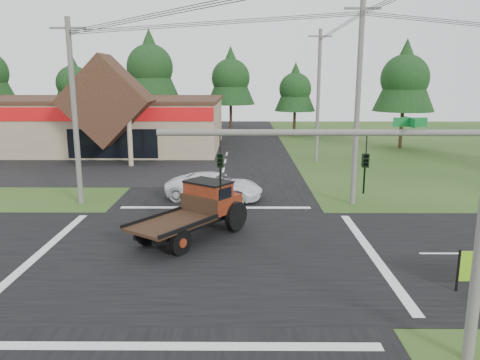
{
  "coord_description": "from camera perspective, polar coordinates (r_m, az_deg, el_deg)",
  "views": [
    {
      "loc": [
        1.54,
        -18.59,
        7.3
      ],
      "look_at": [
        1.41,
        4.46,
        2.2
      ],
      "focal_mm": 35.0,
      "sensor_mm": 36.0,
      "label": 1
    }
  ],
  "objects": [
    {
      "name": "ground",
      "position": [
        20.03,
        -4.15,
        -8.93
      ],
      "size": [
        120.0,
        120.0,
        0.0
      ],
      "primitive_type": "plane",
      "color": "#264117",
      "rests_on": "ground"
    },
    {
      "name": "road_ns",
      "position": [
        20.03,
        -4.15,
        -8.9
      ],
      "size": [
        12.0,
        120.0,
        0.02
      ],
      "primitive_type": "cube",
      "color": "black",
      "rests_on": "ground"
    },
    {
      "name": "road_ew",
      "position": [
        20.03,
        -4.15,
        -8.9
      ],
      "size": [
        120.0,
        12.0,
        0.02
      ],
      "primitive_type": "cube",
      "color": "black",
      "rests_on": "ground"
    },
    {
      "name": "parking_apron",
      "position": [
        41.32,
        -21.77,
        1.42
      ],
      "size": [
        28.0,
        14.0,
        0.02
      ],
      "primitive_type": "cube",
      "color": "black",
      "rests_on": "ground"
    },
    {
      "name": "cvs_building",
      "position": [
        51.35,
        -19.43,
        6.72
      ],
      "size": [
        30.4,
        18.2,
        9.19
      ],
      "color": "#9D826A",
      "rests_on": "ground"
    },
    {
      "name": "traffic_signal_mast",
      "position": [
        12.23,
        20.8,
        -1.94
      ],
      "size": [
        8.12,
        0.24,
        7.0
      ],
      "color": "#595651",
      "rests_on": "ground"
    },
    {
      "name": "utility_pole_nw",
      "position": [
        28.31,
        -19.55,
        7.9
      ],
      "size": [
        2.0,
        0.3,
        10.5
      ],
      "color": "#595651",
      "rests_on": "ground"
    },
    {
      "name": "utility_pole_ne",
      "position": [
        27.4,
        14.15,
        9.15
      ],
      "size": [
        2.0,
        0.3,
        11.5
      ],
      "color": "#595651",
      "rests_on": "ground"
    },
    {
      "name": "utility_pole_n",
      "position": [
        41.13,
        9.52,
        10.13
      ],
      "size": [
        2.0,
        0.3,
        11.2
      ],
      "color": "#595651",
      "rests_on": "ground"
    },
    {
      "name": "tree_row_b",
      "position": [
        64.31,
        -19.62,
        11.24
      ],
      "size": [
        5.6,
        5.6,
        10.1
      ],
      "color": "#332316",
      "rests_on": "ground"
    },
    {
      "name": "tree_row_c",
      "position": [
        60.71,
        -10.93,
        13.6
      ],
      "size": [
        7.28,
        7.28,
        13.13
      ],
      "color": "#332316",
      "rests_on": "ground"
    },
    {
      "name": "tree_row_d",
      "position": [
        60.61,
        -1.15,
        12.54
      ],
      "size": [
        6.16,
        6.16,
        11.11
      ],
      "color": "#332316",
      "rests_on": "ground"
    },
    {
      "name": "tree_row_e",
      "position": [
        58.96,
        6.76,
        11.16
      ],
      "size": [
        5.04,
        5.04,
        9.09
      ],
      "color": "#332316",
      "rests_on": "ground"
    },
    {
      "name": "tree_side_ne",
      "position": [
        51.3,
        19.48,
        11.87
      ],
      "size": [
        6.16,
        6.16,
        11.11
      ],
      "color": "#332316",
      "rests_on": "ground"
    },
    {
      "name": "antique_flatbed_truck",
      "position": [
        21.44,
        -5.98,
        -3.9
      ],
      "size": [
        5.49,
        6.31,
        2.56
      ],
      "primitive_type": null,
      "rotation": [
        0.0,
        0.0,
        -0.63
      ],
      "color": "#581B0C",
      "rests_on": "ground"
    },
    {
      "name": "white_pickup",
      "position": [
        28.34,
        -3.11,
        -0.79
      ],
      "size": [
        6.19,
        3.73,
        1.61
      ],
      "primitive_type": "imported",
      "rotation": [
        0.0,
        0.0,
        1.38
      ],
      "color": "white",
      "rests_on": "ground"
    }
  ]
}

